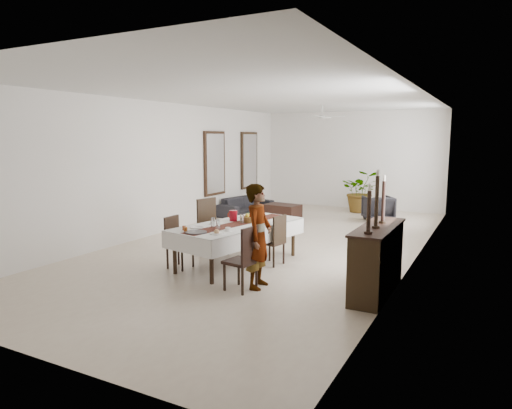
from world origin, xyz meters
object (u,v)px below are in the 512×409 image
at_px(dining_table_top, 238,226).
at_px(sofa, 246,206).
at_px(woman, 258,236).
at_px(red_pitcher, 233,216).
at_px(sideboard_body, 377,261).

height_order(dining_table_top, sofa, dining_table_top).
relative_size(woman, sofa, 0.87).
height_order(red_pitcher, sideboard_body, sideboard_body).
height_order(red_pitcher, sofa, red_pitcher).
bearing_deg(woman, dining_table_top, 35.98).
bearing_deg(red_pitcher, sideboard_body, -12.44).
bearing_deg(dining_table_top, woman, -35.31).
distance_m(sideboard_body, sofa, 7.43).
height_order(woman, sofa, woman).
bearing_deg(woman, sideboard_body, -78.88).
height_order(red_pitcher, woman, woman).
distance_m(woman, sideboard_body, 1.83).
bearing_deg(sofa, woman, -138.20).
distance_m(dining_table_top, red_pitcher, 0.32).
xyz_separation_m(sideboard_body, sofa, (-5.18, 5.32, -0.23)).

